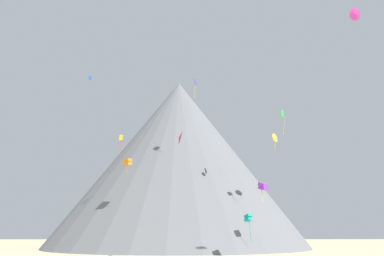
# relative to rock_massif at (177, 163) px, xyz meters

# --- Properties ---
(rock_massif) EXTENTS (97.14, 97.14, 47.35)m
(rock_massif) POSITION_rel_rock_massif_xyz_m (0.00, 0.00, 0.00)
(rock_massif) COLOR slate
(rock_massif) RESTS_ON ground_plane
(kite_green_high) EXTENTS (0.89, 0.83, 5.20)m
(kite_green_high) POSITION_rel_rock_massif_xyz_m (22.28, -32.23, 4.20)
(kite_green_high) COLOR green
(kite_yellow_mid) EXTENTS (0.96, 0.25, 3.78)m
(kite_yellow_mid) POSITION_rel_rock_massif_xyz_m (-12.17, -23.84, 1.13)
(kite_yellow_mid) COLOR yellow
(kite_red_mid) EXTENTS (1.11, 2.51, 2.44)m
(kite_red_mid) POSITION_rel_rock_massif_xyz_m (1.21, -45.86, -4.02)
(kite_red_mid) COLOR red
(kite_orange_mid) EXTENTS (1.85, 1.88, 3.34)m
(kite_orange_mid) POSITION_rel_rock_massif_xyz_m (-9.87, -27.85, -4.78)
(kite_orange_mid) COLOR orange
(kite_magenta_high) EXTENTS (2.06, 1.18, 1.89)m
(kite_magenta_high) POSITION_rel_rock_massif_xyz_m (28.64, -54.46, 13.96)
(kite_magenta_high) COLOR #D1339E
(kite_blue_high) EXTENTS (0.72, 0.42, 0.88)m
(kite_blue_high) POSITION_rel_rock_massif_xyz_m (-20.10, -24.02, 15.75)
(kite_blue_high) COLOR blue
(kite_teal_low) EXTENTS (1.72, 1.74, 5.20)m
(kite_teal_low) POSITION_rel_rock_massif_xyz_m (14.48, -31.40, -16.29)
(kite_teal_low) COLOR teal
(kite_black_mid) EXTENTS (0.62, 0.75, 1.17)m
(kite_black_mid) POSITION_rel_rock_massif_xyz_m (6.86, -22.34, -5.71)
(kite_black_mid) COLOR black
(kite_violet_low) EXTENTS (1.84, 1.85, 3.45)m
(kite_violet_low) POSITION_rel_rock_massif_xyz_m (15.68, -40.61, -11.31)
(kite_violet_low) COLOR purple
(kite_gold_mid) EXTENTS (1.76, 1.80, 3.76)m
(kite_gold_mid) POSITION_rel_rock_massif_xyz_m (21.53, -28.18, 0.55)
(kite_gold_mid) COLOR gold
(kite_indigo_high) EXTENTS (0.94, 1.07, 4.70)m
(kite_indigo_high) POSITION_rel_rock_massif_xyz_m (4.46, -25.00, 14.15)
(kite_indigo_high) COLOR #5138B2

